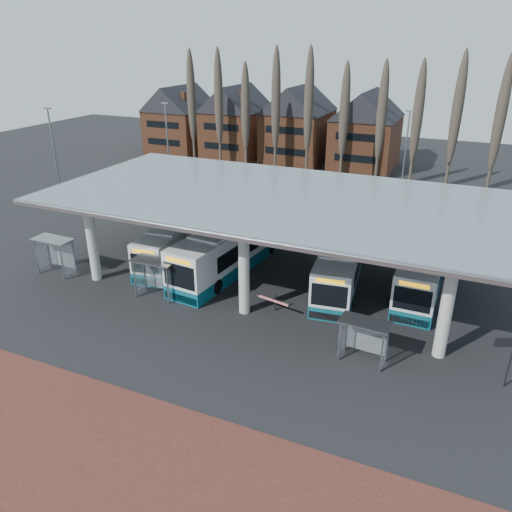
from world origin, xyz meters
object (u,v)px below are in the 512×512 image
at_px(shelter_1, 156,269).
at_px(bus_2, 342,261).
at_px(shelter_0, 55,248).
at_px(bus_0, 181,238).
at_px(bus_1, 233,246).
at_px(shelter_2, 365,331).
at_px(bus_3, 424,265).

bearing_deg(shelter_1, bus_2, 31.72).
bearing_deg(shelter_0, shelter_1, 0.87).
xyz_separation_m(bus_0, bus_1, (4.82, -0.26, 0.23)).
height_order(shelter_0, shelter_1, shelter_0).
height_order(bus_2, shelter_0, bus_2).
distance_m(bus_2, shelter_2, 9.77).
bearing_deg(shelter_1, bus_1, 64.51).
bearing_deg(bus_2, bus_3, 9.03).
height_order(bus_2, shelter_1, bus_2).
distance_m(shelter_0, shelter_1, 8.96).
bearing_deg(bus_3, shelter_0, -160.60).
bearing_deg(bus_1, bus_3, 16.68).
height_order(bus_2, bus_3, bus_3).
xyz_separation_m(bus_2, shelter_0, (-19.90, -7.24, 0.46)).
distance_m(bus_2, shelter_0, 21.18).
height_order(bus_1, bus_3, bus_1).
distance_m(bus_0, shelter_1, 6.89).
relative_size(bus_1, shelter_1, 4.42).
relative_size(bus_0, bus_3, 0.97).
bearing_deg(bus_3, bus_1, -168.90).
relative_size(bus_2, shelter_0, 4.00).
relative_size(bus_2, shelter_1, 4.01).
distance_m(bus_1, bus_3, 13.97).
distance_m(shelter_0, shelter_2, 23.59).
bearing_deg(bus_1, shelter_1, -107.59).
distance_m(bus_2, shelter_1, 13.18).
distance_m(bus_0, shelter_2, 18.61).
xyz_separation_m(bus_1, shelter_0, (-11.67, -6.19, 0.30)).
height_order(bus_0, shelter_1, bus_0).
distance_m(bus_3, shelter_0, 26.89).
relative_size(bus_0, bus_2, 0.96).
bearing_deg(shelter_1, shelter_0, 177.41).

